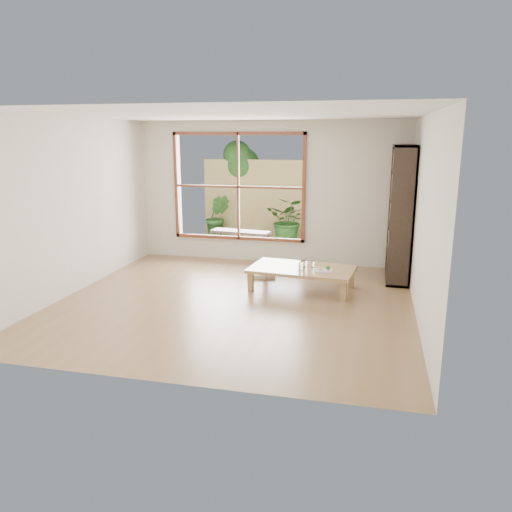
{
  "coord_description": "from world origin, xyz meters",
  "views": [
    {
      "loc": [
        1.88,
        -6.59,
        2.34
      ],
      "look_at": [
        0.18,
        0.58,
        0.55
      ],
      "focal_mm": 35.0,
      "sensor_mm": 36.0,
      "label": 1
    }
  ],
  "objects_px": {
    "low_table": "(302,270)",
    "bookshelf": "(400,214)",
    "food_tray": "(324,270)",
    "garden_bench": "(240,234)"
  },
  "relations": [
    {
      "from": "low_table",
      "to": "bookshelf",
      "type": "xyz_separation_m",
      "value": [
        1.45,
        0.9,
        0.79
      ]
    },
    {
      "from": "bookshelf",
      "to": "food_tray",
      "type": "bearing_deg",
      "value": -137.3
    },
    {
      "from": "bookshelf",
      "to": "garden_bench",
      "type": "bearing_deg",
      "value": 154.1
    },
    {
      "from": "low_table",
      "to": "garden_bench",
      "type": "relative_size",
      "value": 1.32
    },
    {
      "from": "low_table",
      "to": "food_tray",
      "type": "xyz_separation_m",
      "value": [
        0.35,
        -0.12,
        0.06
      ]
    },
    {
      "from": "low_table",
      "to": "food_tray",
      "type": "relative_size",
      "value": 6.08
    },
    {
      "from": "bookshelf",
      "to": "garden_bench",
      "type": "xyz_separation_m",
      "value": [
        -3.09,
        1.5,
        -0.74
      ]
    },
    {
      "from": "bookshelf",
      "to": "garden_bench",
      "type": "distance_m",
      "value": 3.51
    },
    {
      "from": "bookshelf",
      "to": "food_tray",
      "type": "xyz_separation_m",
      "value": [
        -1.1,
        -1.02,
        -0.73
      ]
    },
    {
      "from": "low_table",
      "to": "food_tray",
      "type": "distance_m",
      "value": 0.38
    }
  ]
}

